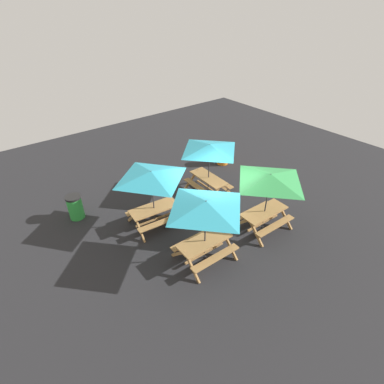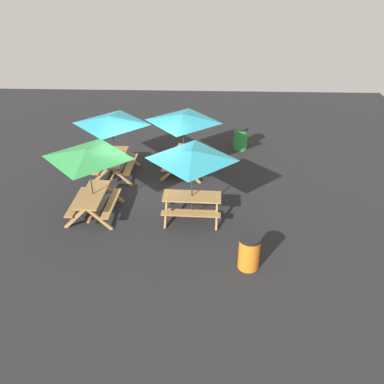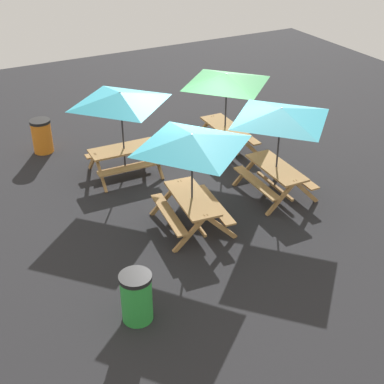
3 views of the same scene
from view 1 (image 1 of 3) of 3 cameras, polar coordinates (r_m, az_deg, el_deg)
ground_plane at (r=11.64m, az=4.01°, el=-5.51°), size 24.00×24.00×0.00m
picnic_table_0 at (r=12.31m, az=3.34°, el=7.76°), size 2.06×2.06×2.34m
picnic_table_1 at (r=10.49m, az=14.56°, el=1.84°), size 2.07×2.07×2.34m
picnic_table_2 at (r=10.42m, az=-7.72°, el=2.47°), size 2.20×2.20×2.34m
picnic_table_3 at (r=8.86m, az=2.65°, el=-3.37°), size 2.06×2.06×2.34m
trash_bin_green at (r=12.35m, az=-21.35°, el=-2.66°), size 0.59×0.59×0.98m
trash_bin_orange at (r=15.47m, az=5.88°, el=7.07°), size 0.59×0.59×0.98m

